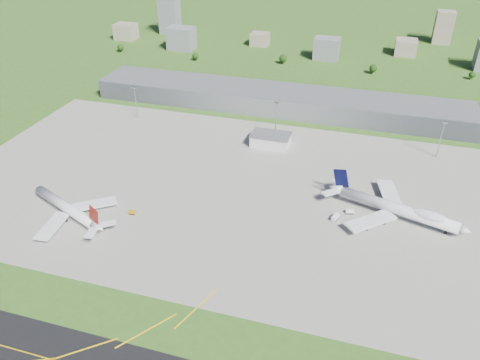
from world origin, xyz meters
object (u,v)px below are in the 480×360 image
(airliner_red_twin, at_px, (68,209))
(van_white_near, at_px, (335,218))
(tug_yellow, at_px, (132,212))
(van_white_far, at_px, (350,212))
(airliner_blue_quad, at_px, (398,209))

(airliner_red_twin, xyz_separation_m, van_white_near, (139.26, 37.94, -3.32))
(airliner_red_twin, xyz_separation_m, tug_yellow, (31.89, 11.42, -3.75))
(tug_yellow, bearing_deg, airliner_red_twin, -167.61)
(tug_yellow, bearing_deg, van_white_far, 9.53)
(airliner_red_twin, bearing_deg, van_white_far, -139.21)
(van_white_near, relative_size, van_white_far, 1.25)
(van_white_near, height_order, van_white_far, van_white_near)
(airliner_blue_quad, height_order, van_white_far, airliner_blue_quad)
(tug_yellow, xyz_separation_m, van_white_near, (107.36, 26.51, 0.43))
(airliner_red_twin, distance_m, van_white_near, 144.37)
(airliner_red_twin, relative_size, airliner_blue_quad, 0.81)
(airliner_red_twin, height_order, tug_yellow, airliner_red_twin)
(airliner_red_twin, distance_m, van_white_far, 153.38)
(airliner_blue_quad, xyz_separation_m, van_white_near, (-31.40, -11.38, -4.19))
(airliner_blue_quad, height_order, tug_yellow, airliner_blue_quad)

